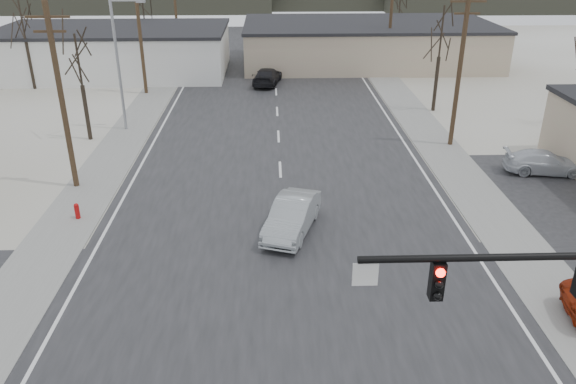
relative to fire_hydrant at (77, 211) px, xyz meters
name	(u,v)px	position (x,y,z in m)	size (l,w,h in m)	color
ground	(288,314)	(10.20, -8.00, -0.45)	(140.00, 140.00, 0.00)	white
main_road	(280,163)	(10.20, 7.00, -0.43)	(18.00, 110.00, 0.05)	#232325
cross_road	(288,314)	(10.20, -8.00, -0.43)	(90.00, 10.00, 0.04)	#232325
sidewalk_left	(126,138)	(-0.40, 12.00, -0.42)	(3.00, 90.00, 0.06)	gray
sidewalk_right	(429,135)	(20.80, 12.00, -0.42)	(3.00, 90.00, 0.06)	gray
fire_hydrant	(77,211)	(0.00, 0.00, 0.00)	(0.24, 0.24, 0.87)	#A50C0C
building_left_far	(114,51)	(-5.80, 32.00, 1.80)	(22.30, 12.30, 4.50)	silver
building_right_far	(367,43)	(20.20, 36.00, 1.70)	(26.30, 14.30, 4.30)	tan
upole_left_b	(61,96)	(-1.30, 4.00, 4.77)	(2.20, 0.30, 10.00)	#402C1D
upole_left_c	(140,33)	(-1.30, 24.00, 4.77)	(2.20, 0.30, 10.00)	#402C1D
upole_left_d	(175,5)	(-1.30, 44.00, 4.77)	(2.20, 0.30, 10.00)	#402C1D
upole_right_a	(460,67)	(21.70, 10.00, 4.77)	(2.20, 0.30, 10.00)	#402C1D
upole_right_b	(391,18)	(21.70, 32.00, 4.77)	(2.20, 0.30, 10.00)	#402C1D
streetlight_main	(120,59)	(-0.60, 14.00, 4.64)	(2.40, 0.25, 9.00)	gray
tree_left_near	(79,63)	(-2.80, 12.00, 4.78)	(3.30, 3.30, 7.35)	#30271D
tree_right_mid	(441,35)	(22.70, 18.00, 5.48)	(3.74, 3.74, 8.33)	#30271D
tree_left_far	(142,1)	(-3.80, 38.00, 5.83)	(3.96, 3.96, 8.82)	#30271D
tree_right_far	(400,1)	(25.20, 44.00, 5.13)	(3.52, 3.52, 7.84)	#30271D
tree_left_mid	(21,17)	(-11.80, 26.00, 5.83)	(3.96, 3.96, 8.82)	#30271D
sedan_crossing	(292,216)	(10.61, -1.64, 0.40)	(1.71, 4.89, 1.61)	#92989B
car_far_a	(267,76)	(9.42, 26.74, 0.35)	(2.11, 5.19, 1.51)	black
car_far_b	(264,37)	(9.00, 48.54, 0.28)	(1.63, 4.04, 1.38)	black
car_parked_silver	(544,162)	(25.75, 5.00, 0.24)	(1.86, 4.57, 1.33)	#B7BBC3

